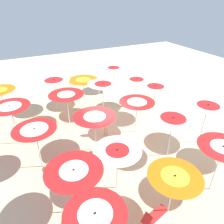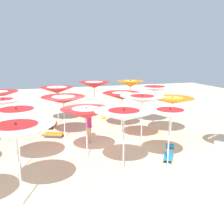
{
  "view_description": "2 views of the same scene",
  "coord_description": "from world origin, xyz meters",
  "px_view_note": "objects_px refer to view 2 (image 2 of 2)",
  "views": [
    {
      "loc": [
        9.23,
        -4.43,
        7.85
      ],
      "look_at": [
        -0.99,
        0.61,
        1.31
      ],
      "focal_mm": 33.86,
      "sensor_mm": 36.0,
      "label": 1
    },
    {
      "loc": [
        2.02,
        12.0,
        4.36
      ],
      "look_at": [
        -2.15,
        -1.02,
        1.23
      ],
      "focal_mm": 41.21,
      "sensor_mm": 36.0,
      "label": 2
    }
  ],
  "objects_px": {
    "beach_umbrella_19": "(130,84)",
    "beach_umbrella_18": "(94,85)",
    "beach_umbrella_8": "(142,99)",
    "beach_umbrella_9": "(172,101)",
    "beach_umbrella_11": "(3,103)",
    "lounger_0": "(52,134)",
    "beach_umbrella_2": "(124,115)",
    "beach_umbrella_17": "(57,90)",
    "beach_umbrella_12": "(63,100)",
    "beachgoer_0": "(89,125)",
    "beach_umbrella_6": "(16,114)",
    "lounger_5": "(222,143)",
    "beach_umbrella_1": "(16,132)",
    "beach_umbrella_13": "(122,96)",
    "beach_umbrella_7": "(86,113)",
    "beach_umbrella_3": "(170,114)",
    "beach_umbrella_14": "(154,89)",
    "beach_ball": "(104,116)",
    "lounger_4": "(169,155)",
    "lounger_3": "(52,124)"
  },
  "relations": [
    {
      "from": "beach_umbrella_19",
      "to": "beach_umbrella_18",
      "type": "bearing_deg",
      "value": 9.06
    },
    {
      "from": "beach_umbrella_8",
      "to": "beach_umbrella_9",
      "type": "height_order",
      "value": "beach_umbrella_8"
    },
    {
      "from": "beach_umbrella_11",
      "to": "beach_umbrella_18",
      "type": "xyz_separation_m",
      "value": [
        -5.45,
        -3.68,
        0.29
      ]
    },
    {
      "from": "lounger_0",
      "to": "beach_umbrella_2",
      "type": "bearing_deg",
      "value": -43.65
    },
    {
      "from": "beach_umbrella_17",
      "to": "beach_umbrella_9",
      "type": "bearing_deg",
      "value": 142.11
    },
    {
      "from": "beach_umbrella_8",
      "to": "beach_umbrella_17",
      "type": "xyz_separation_m",
      "value": [
        3.49,
        -5.03,
        -0.07
      ]
    },
    {
      "from": "beach_umbrella_17",
      "to": "lounger_0",
      "type": "xyz_separation_m",
      "value": [
        0.63,
        2.7,
        -1.94
      ]
    },
    {
      "from": "beach_umbrella_12",
      "to": "beachgoer_0",
      "type": "xyz_separation_m",
      "value": [
        -1.05,
        1.11,
        -1.13
      ]
    },
    {
      "from": "beach_umbrella_6",
      "to": "beach_umbrella_9",
      "type": "xyz_separation_m",
      "value": [
        -7.67,
        -2.02,
        -0.27
      ]
    },
    {
      "from": "beach_umbrella_12",
      "to": "lounger_5",
      "type": "bearing_deg",
      "value": 151.92
    },
    {
      "from": "beach_umbrella_1",
      "to": "beach_umbrella_13",
      "type": "distance_m",
      "value": 8.4
    },
    {
      "from": "beach_umbrella_6",
      "to": "beach_umbrella_8",
      "type": "xyz_separation_m",
      "value": [
        -5.61,
        -1.31,
        0.03
      ]
    },
    {
      "from": "beach_umbrella_18",
      "to": "beach_umbrella_7",
      "type": "bearing_deg",
      "value": 73.45
    },
    {
      "from": "beach_umbrella_3",
      "to": "lounger_0",
      "type": "distance_m",
      "value": 6.72
    },
    {
      "from": "beach_umbrella_12",
      "to": "lounger_5",
      "type": "xyz_separation_m",
      "value": [
        -6.94,
        3.7,
        -1.84
      ]
    },
    {
      "from": "lounger_5",
      "to": "beachgoer_0",
      "type": "distance_m",
      "value": 6.48
    },
    {
      "from": "beach_umbrella_2",
      "to": "beach_umbrella_14",
      "type": "relative_size",
      "value": 1.01
    },
    {
      "from": "beach_umbrella_13",
      "to": "beach_umbrella_8",
      "type": "bearing_deg",
      "value": 91.77
    },
    {
      "from": "beach_umbrella_9",
      "to": "beachgoer_0",
      "type": "xyz_separation_m",
      "value": [
        4.5,
        -0.22,
        -1.01
      ]
    },
    {
      "from": "beach_umbrella_17",
      "to": "beach_ball",
      "type": "height_order",
      "value": "beach_umbrella_17"
    },
    {
      "from": "beach_umbrella_6",
      "to": "beach_umbrella_9",
      "type": "distance_m",
      "value": 7.94
    },
    {
      "from": "lounger_4",
      "to": "beach_umbrella_19",
      "type": "bearing_deg",
      "value": -155.54
    },
    {
      "from": "beach_umbrella_2",
      "to": "lounger_4",
      "type": "distance_m",
      "value": 3.16
    },
    {
      "from": "beach_umbrella_7",
      "to": "beach_umbrella_8",
      "type": "distance_m",
      "value": 3.07
    },
    {
      "from": "beach_umbrella_17",
      "to": "beach_umbrella_6",
      "type": "bearing_deg",
      "value": 71.48
    },
    {
      "from": "beach_umbrella_9",
      "to": "lounger_0",
      "type": "relative_size",
      "value": 1.75
    },
    {
      "from": "beach_umbrella_9",
      "to": "beach_ball",
      "type": "xyz_separation_m",
      "value": [
        2.49,
        -4.56,
        -1.75
      ]
    },
    {
      "from": "beach_umbrella_7",
      "to": "beach_umbrella_11",
      "type": "height_order",
      "value": "beach_umbrella_11"
    },
    {
      "from": "beach_umbrella_12",
      "to": "lounger_4",
      "type": "distance_m",
      "value": 5.94
    },
    {
      "from": "lounger_3",
      "to": "beach_umbrella_3",
      "type": "bearing_deg",
      "value": -132.26
    },
    {
      "from": "beach_umbrella_8",
      "to": "beach_umbrella_6",
      "type": "bearing_deg",
      "value": 13.13
    },
    {
      "from": "beach_ball",
      "to": "beach_umbrella_14",
      "type": "bearing_deg",
      "value": 136.51
    },
    {
      "from": "beach_umbrella_11",
      "to": "beach_ball",
      "type": "bearing_deg",
      "value": -152.67
    },
    {
      "from": "beach_umbrella_11",
      "to": "beachgoer_0",
      "type": "distance_m",
      "value": 4.27
    },
    {
      "from": "lounger_0",
      "to": "lounger_4",
      "type": "relative_size",
      "value": 1.13
    },
    {
      "from": "lounger_5",
      "to": "beach_ball",
      "type": "distance_m",
      "value": 7.95
    },
    {
      "from": "beachgoer_0",
      "to": "beach_umbrella_11",
      "type": "bearing_deg",
      "value": 25.37
    },
    {
      "from": "beach_umbrella_18",
      "to": "lounger_0",
      "type": "distance_m",
      "value": 5.22
    },
    {
      "from": "lounger_4",
      "to": "lounger_5",
      "type": "distance_m",
      "value": 3.21
    },
    {
      "from": "beach_umbrella_3",
      "to": "beach_umbrella_7",
      "type": "height_order",
      "value": "beach_umbrella_3"
    },
    {
      "from": "beach_umbrella_6",
      "to": "beach_umbrella_11",
      "type": "relative_size",
      "value": 1.08
    },
    {
      "from": "beach_umbrella_12",
      "to": "lounger_3",
      "type": "height_order",
      "value": "beach_umbrella_12"
    },
    {
      "from": "beach_umbrella_7",
      "to": "beach_umbrella_18",
      "type": "relative_size",
      "value": 0.87
    },
    {
      "from": "beach_umbrella_3",
      "to": "lounger_4",
      "type": "height_order",
      "value": "beach_umbrella_3"
    },
    {
      "from": "lounger_0",
      "to": "beachgoer_0",
      "type": "height_order",
      "value": "beachgoer_0"
    },
    {
      "from": "beach_umbrella_13",
      "to": "beach_umbrella_14",
      "type": "xyz_separation_m",
      "value": [
        -2.18,
        -0.27,
        0.29
      ]
    },
    {
      "from": "beach_umbrella_3",
      "to": "beach_umbrella_17",
      "type": "distance_m",
      "value": 8.42
    },
    {
      "from": "beach_umbrella_12",
      "to": "beach_ball",
      "type": "distance_m",
      "value": 4.82
    },
    {
      "from": "beach_umbrella_6",
      "to": "beachgoer_0",
      "type": "xyz_separation_m",
      "value": [
        -3.17,
        -2.24,
        -1.28
      ]
    },
    {
      "from": "lounger_0",
      "to": "beachgoer_0",
      "type": "distance_m",
      "value": 2.3
    }
  ]
}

